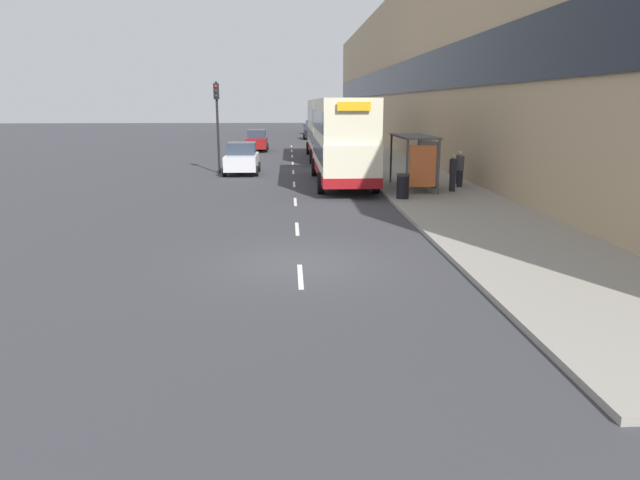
# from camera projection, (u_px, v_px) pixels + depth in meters

# --- Properties ---
(ground_plane) EXTENTS (220.00, 220.00, 0.00)m
(ground_plane) POSITION_uv_depth(u_px,v_px,m) (299.00, 263.00, 14.91)
(ground_plane) COLOR #38383D
(pavement) EXTENTS (5.00, 93.00, 0.14)m
(pavement) POSITION_uv_depth(u_px,v_px,m) (362.00, 148.00, 52.62)
(pavement) COLOR gray
(pavement) RESTS_ON ground_plane
(terrace_facade) EXTENTS (3.10, 93.00, 13.56)m
(terrace_facade) POSITION_uv_depth(u_px,v_px,m) (407.00, 72.00, 51.26)
(terrace_facade) COLOR tan
(terrace_facade) RESTS_ON ground_plane
(lane_mark_0) EXTENTS (0.12, 2.00, 0.01)m
(lane_mark_0) POSITION_uv_depth(u_px,v_px,m) (300.00, 276.00, 13.75)
(lane_mark_0) COLOR silver
(lane_mark_0) RESTS_ON ground_plane
(lane_mark_1) EXTENTS (0.12, 2.00, 0.01)m
(lane_mark_1) POSITION_uv_depth(u_px,v_px,m) (297.00, 229.00, 18.95)
(lane_mark_1) COLOR silver
(lane_mark_1) RESTS_ON ground_plane
(lane_mark_2) EXTENTS (0.12, 2.00, 0.01)m
(lane_mark_2) POSITION_uv_depth(u_px,v_px,m) (295.00, 202.00, 24.15)
(lane_mark_2) COLOR silver
(lane_mark_2) RESTS_ON ground_plane
(lane_mark_3) EXTENTS (0.12, 2.00, 0.01)m
(lane_mark_3) POSITION_uv_depth(u_px,v_px,m) (294.00, 184.00, 29.35)
(lane_mark_3) COLOR silver
(lane_mark_3) RESTS_ON ground_plane
(lane_mark_4) EXTENTS (0.12, 2.00, 0.01)m
(lane_mark_4) POSITION_uv_depth(u_px,v_px,m) (293.00, 172.00, 34.55)
(lane_mark_4) COLOR silver
(lane_mark_4) RESTS_ON ground_plane
(lane_mark_5) EXTENTS (0.12, 2.00, 0.01)m
(lane_mark_5) POSITION_uv_depth(u_px,v_px,m) (293.00, 163.00, 39.76)
(lane_mark_5) COLOR silver
(lane_mark_5) RESTS_ON ground_plane
(lane_mark_6) EXTENTS (0.12, 2.00, 0.01)m
(lane_mark_6) POSITION_uv_depth(u_px,v_px,m) (292.00, 156.00, 44.96)
(lane_mark_6) COLOR silver
(lane_mark_6) RESTS_ON ground_plane
(lane_mark_7) EXTENTS (0.12, 2.00, 0.01)m
(lane_mark_7) POSITION_uv_depth(u_px,v_px,m) (292.00, 151.00, 50.16)
(lane_mark_7) COLOR silver
(lane_mark_7) RESTS_ON ground_plane
(lane_mark_8) EXTENTS (0.12, 2.00, 0.01)m
(lane_mark_8) POSITION_uv_depth(u_px,v_px,m) (291.00, 146.00, 55.36)
(lane_mark_8) COLOR silver
(lane_mark_8) RESTS_ON ground_plane
(bus_shelter) EXTENTS (1.60, 4.20, 2.48)m
(bus_shelter) POSITION_uv_depth(u_px,v_px,m) (419.00, 152.00, 26.39)
(bus_shelter) COLOR #4C4C51
(bus_shelter) RESTS_ON ground_plane
(double_decker_bus_near) EXTENTS (2.85, 10.42, 4.30)m
(double_decker_bus_near) POSITION_uv_depth(u_px,v_px,m) (342.00, 139.00, 28.99)
(double_decker_bus_near) COLOR beige
(double_decker_bus_near) RESTS_ON ground_plane
(double_decker_bus_ahead) EXTENTS (2.85, 11.40, 4.30)m
(double_decker_bus_ahead) POSITION_uv_depth(u_px,v_px,m) (327.00, 128.00, 42.40)
(double_decker_bus_ahead) COLOR beige
(double_decker_bus_ahead) RESTS_ON ground_plane
(car_0) EXTENTS (1.93, 4.12, 1.84)m
(car_0) POSITION_uv_depth(u_px,v_px,m) (257.00, 141.00, 49.61)
(car_0) COLOR maroon
(car_0) RESTS_ON ground_plane
(car_1) EXTENTS (1.96, 3.88, 1.84)m
(car_1) POSITION_uv_depth(u_px,v_px,m) (312.00, 127.00, 77.33)
(car_1) COLOR #4C5156
(car_1) RESTS_ON ground_plane
(car_2) EXTENTS (1.98, 4.22, 1.78)m
(car_2) POSITION_uv_depth(u_px,v_px,m) (312.00, 131.00, 66.29)
(car_2) COLOR black
(car_2) RESTS_ON ground_plane
(car_3) EXTENTS (2.02, 3.81, 1.84)m
(car_3) POSITION_uv_depth(u_px,v_px,m) (242.00, 159.00, 33.55)
(car_3) COLOR silver
(car_3) RESTS_ON ground_plane
(pedestrian_at_shelter) EXTENTS (0.32, 0.32, 1.63)m
(pedestrian_at_shelter) POSITION_uv_depth(u_px,v_px,m) (459.00, 167.00, 28.46)
(pedestrian_at_shelter) COLOR #23232D
(pedestrian_at_shelter) RESTS_ON ground_plane
(pedestrian_1) EXTENTS (0.35, 0.35, 1.75)m
(pedestrian_1) POSITION_uv_depth(u_px,v_px,m) (417.00, 161.00, 30.70)
(pedestrian_1) COLOR #23232D
(pedestrian_1) RESTS_ON ground_plane
(pedestrian_2) EXTENTS (0.33, 0.33, 1.69)m
(pedestrian_2) POSITION_uv_depth(u_px,v_px,m) (460.00, 169.00, 27.30)
(pedestrian_2) COLOR #23232D
(pedestrian_2) RESTS_ON ground_plane
(pedestrian_3) EXTENTS (0.33, 0.33, 1.68)m
(pedestrian_3) POSITION_uv_depth(u_px,v_px,m) (453.00, 173.00, 25.96)
(pedestrian_3) COLOR #23232D
(pedestrian_3) RESTS_ON ground_plane
(pedestrian_4) EXTENTS (0.35, 0.35, 1.78)m
(pedestrian_4) POSITION_uv_depth(u_px,v_px,m) (434.00, 169.00, 27.02)
(pedestrian_4) COLOR #23232D
(pedestrian_4) RESTS_ON ground_plane
(litter_bin) EXTENTS (0.55, 0.55, 1.05)m
(litter_bin) POSITION_uv_depth(u_px,v_px,m) (403.00, 186.00, 24.07)
(litter_bin) COLOR black
(litter_bin) RESTS_ON ground_plane
(traffic_light_far_kerb) EXTENTS (0.30, 0.32, 5.29)m
(traffic_light_far_kerb) POSITION_uv_depth(u_px,v_px,m) (217.00, 113.00, 33.17)
(traffic_light_far_kerb) COLOR black
(traffic_light_far_kerb) RESTS_ON ground_plane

